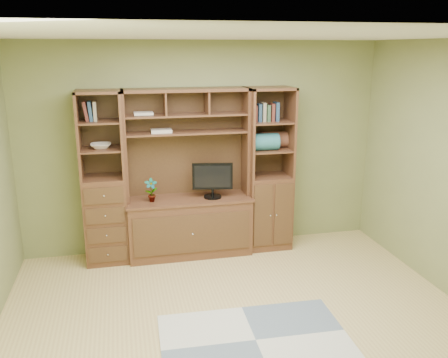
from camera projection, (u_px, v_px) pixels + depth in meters
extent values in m
cube|color=tan|center=(243.00, 327.00, 4.41)|extent=(4.60, 4.10, 0.04)
cube|color=white|center=(246.00, 35.00, 3.71)|extent=(4.60, 4.10, 0.04)
cube|color=olive|center=(203.00, 147.00, 5.94)|extent=(4.50, 0.04, 2.60)
cube|color=olive|center=(356.00, 320.00, 2.18)|extent=(4.50, 0.04, 2.60)
cube|color=#53301D|center=(189.00, 175.00, 5.72)|extent=(1.54, 0.53, 2.05)
cube|color=#53301D|center=(103.00, 179.00, 5.54)|extent=(0.50, 0.45, 2.05)
cube|color=#53301D|center=(269.00, 170.00, 5.97)|extent=(0.55, 0.45, 2.05)
cube|color=#999E9E|center=(256.00, 340.00, 4.19)|extent=(1.71, 1.17, 0.01)
cube|color=black|center=(212.00, 174.00, 5.74)|extent=(0.52, 0.31, 0.60)
imported|color=#965E33|center=(151.00, 190.00, 5.63)|extent=(0.15, 0.10, 0.29)
cube|color=beige|center=(161.00, 131.00, 5.59)|extent=(0.24, 0.18, 0.04)
imported|color=white|center=(101.00, 146.00, 5.44)|extent=(0.24, 0.24, 0.06)
cube|color=#29666C|center=(264.00, 142.00, 5.80)|extent=(0.36, 0.21, 0.21)
cube|color=brown|center=(274.00, 140.00, 5.96)|extent=(0.36, 0.20, 0.20)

